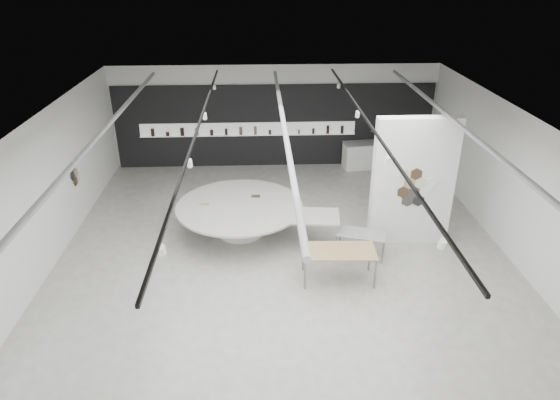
{
  "coord_description": "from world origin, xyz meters",
  "views": [
    {
      "loc": [
        -0.6,
        -11.05,
        7.21
      ],
      "look_at": [
        -0.06,
        1.2,
        1.25
      ],
      "focal_mm": 32.0,
      "sensor_mm": 36.0,
      "label": 1
    }
  ],
  "objects_px": {
    "sample_table_wood": "(339,253)",
    "kitchen_counter": "(366,155)",
    "sample_table_stone": "(361,235)",
    "partition_column": "(413,182)",
    "display_island": "(242,215)"
  },
  "relations": [
    {
      "from": "sample_table_wood",
      "to": "kitchen_counter",
      "type": "height_order",
      "value": "kitchen_counter"
    },
    {
      "from": "partition_column",
      "to": "kitchen_counter",
      "type": "bearing_deg",
      "value": 90.52
    },
    {
      "from": "display_island",
      "to": "kitchen_counter",
      "type": "height_order",
      "value": "kitchen_counter"
    },
    {
      "from": "partition_column",
      "to": "kitchen_counter",
      "type": "height_order",
      "value": "partition_column"
    },
    {
      "from": "sample_table_wood",
      "to": "partition_column",
      "type": "bearing_deg",
      "value": 39.03
    },
    {
      "from": "display_island",
      "to": "kitchen_counter",
      "type": "distance_m",
      "value": 6.7
    },
    {
      "from": "partition_column",
      "to": "sample_table_stone",
      "type": "distance_m",
      "value": 1.99
    },
    {
      "from": "sample_table_wood",
      "to": "sample_table_stone",
      "type": "relative_size",
      "value": 1.27
    },
    {
      "from": "partition_column",
      "to": "sample_table_wood",
      "type": "bearing_deg",
      "value": -140.97
    },
    {
      "from": "partition_column",
      "to": "sample_table_wood",
      "type": "height_order",
      "value": "partition_column"
    },
    {
      "from": "sample_table_wood",
      "to": "kitchen_counter",
      "type": "xyz_separation_m",
      "value": [
        2.16,
        7.3,
        -0.27
      ]
    },
    {
      "from": "display_island",
      "to": "sample_table_stone",
      "type": "bearing_deg",
      "value": -15.75
    },
    {
      "from": "sample_table_stone",
      "to": "partition_column",
      "type": "bearing_deg",
      "value": 25.49
    },
    {
      "from": "kitchen_counter",
      "to": "sample_table_wood",
      "type": "bearing_deg",
      "value": -113.51
    },
    {
      "from": "display_island",
      "to": "sample_table_stone",
      "type": "relative_size",
      "value": 3.37
    }
  ]
}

